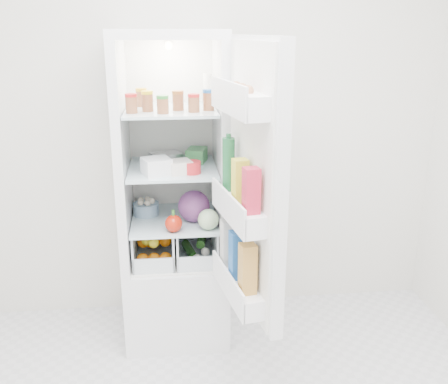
{
  "coord_description": "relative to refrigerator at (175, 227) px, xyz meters",
  "views": [
    {
      "loc": [
        -0.2,
        -1.55,
        1.8
      ],
      "look_at": [
        0.07,
        0.95,
        0.98
      ],
      "focal_mm": 40.0,
      "sensor_mm": 36.0,
      "label": 1
    }
  ],
  "objects": [
    {
      "name": "room_walls",
      "position": [
        0.2,
        -1.25,
        0.93
      ],
      "size": [
        3.02,
        3.02,
        2.61
      ],
      "color": "silver",
      "rests_on": "ground"
    },
    {
      "name": "refrigerator",
      "position": [
        0.0,
        0.0,
        0.0
      ],
      "size": [
        0.6,
        0.6,
        1.8
      ],
      "color": "white",
      "rests_on": "ground"
    },
    {
      "name": "shelf_low",
      "position": [
        -0.0,
        -0.06,
        0.07
      ],
      "size": [
        0.49,
        0.53,
        0.01
      ],
      "primitive_type": "cube",
      "color": "silver",
      "rests_on": "refrigerator"
    },
    {
      "name": "shelf_mid",
      "position": [
        -0.0,
        -0.06,
        0.38
      ],
      "size": [
        0.49,
        0.53,
        0.02
      ],
      "primitive_type": "cube",
      "color": "silver",
      "rests_on": "refrigerator"
    },
    {
      "name": "shelf_top",
      "position": [
        -0.0,
        -0.06,
        0.71
      ],
      "size": [
        0.49,
        0.53,
        0.02
      ],
      "primitive_type": "cube",
      "color": "silver",
      "rests_on": "refrigerator"
    },
    {
      "name": "crisper_left",
      "position": [
        -0.12,
        -0.06,
        -0.06
      ],
      "size": [
        0.23,
        0.46,
        0.22
      ],
      "primitive_type": null,
      "color": "silver",
      "rests_on": "refrigerator"
    },
    {
      "name": "crisper_right",
      "position": [
        0.12,
        -0.06,
        -0.06
      ],
      "size": [
        0.23,
        0.46,
        0.22
      ],
      "primitive_type": null,
      "color": "silver",
      "rests_on": "refrigerator"
    },
    {
      "name": "condiment_jars",
      "position": [
        -0.02,
        -0.14,
        0.76
      ],
      "size": [
        0.46,
        0.32,
        0.08
      ],
      "color": "#B21919",
      "rests_on": "shelf_top"
    },
    {
      "name": "squeeze_bottle",
      "position": [
        0.21,
        0.08,
        0.81
      ],
      "size": [
        0.06,
        0.06,
        0.17
      ],
      "primitive_type": "cylinder",
      "rotation": [
        0.0,
        0.0,
        0.37
      ],
      "color": "white",
      "rests_on": "shelf_top"
    },
    {
      "name": "tub_white",
      "position": [
        -0.09,
        -0.2,
        0.44
      ],
      "size": [
        0.18,
        0.18,
        0.09
      ],
      "primitive_type": "cube",
      "rotation": [
        0.0,
        0.0,
        0.35
      ],
      "color": "white",
      "rests_on": "shelf_mid"
    },
    {
      "name": "tub_cream",
      "position": [
        0.04,
        -0.19,
        0.43
      ],
      "size": [
        0.15,
        0.15,
        0.07
      ],
      "primitive_type": "cube",
      "rotation": [
        0.0,
        0.0,
        0.26
      ],
      "color": "white",
      "rests_on": "shelf_mid"
    },
    {
      "name": "tin_red",
      "position": [
        0.1,
        -0.2,
        0.43
      ],
      "size": [
        0.13,
        0.13,
        0.07
      ],
      "primitive_type": "cylinder",
      "rotation": [
        0.0,
        0.0,
        0.42
      ],
      "color": "red",
      "rests_on": "shelf_mid"
    },
    {
      "name": "foil_tray",
      "position": [
        -0.04,
        0.1,
        0.41
      ],
      "size": [
        0.2,
        0.18,
        0.04
      ],
      "primitive_type": "cube",
      "rotation": [
        0.0,
        0.0,
        0.36
      ],
      "color": "silver",
      "rests_on": "shelf_mid"
    },
    {
      "name": "tub_green",
      "position": [
        0.14,
        0.04,
        0.43
      ],
      "size": [
        0.14,
        0.16,
        0.08
      ],
      "primitive_type": "cube",
      "rotation": [
        0.0,
        0.0,
        -0.28
      ],
      "color": "#43954F",
      "rests_on": "shelf_mid"
    },
    {
      "name": "red_cabbage",
      "position": [
        0.11,
        -0.12,
        0.17
      ],
      "size": [
        0.18,
        0.18,
        0.18
      ],
      "primitive_type": "sphere",
      "color": "#632259",
      "rests_on": "shelf_low"
    },
    {
      "name": "bell_pepper",
      "position": [
        -0.01,
        -0.27,
        0.13
      ],
      "size": [
        0.09,
        0.09,
        0.09
      ],
      "primitive_type": "sphere",
      "color": "#B81D0B",
      "rests_on": "shelf_low"
    },
    {
      "name": "mushroom_bowl",
      "position": [
        -0.17,
        0.02,
        0.12
      ],
      "size": [
        0.18,
        0.18,
        0.07
      ],
      "primitive_type": "cylinder",
      "rotation": [
        0.0,
        0.0,
        0.16
      ],
      "color": "#7C9DB9",
      "rests_on": "shelf_low"
    },
    {
      "name": "salad_bag",
      "position": [
        0.18,
        -0.25,
        0.14
      ],
      "size": [
        0.12,
        0.12,
        0.12
      ],
      "primitive_type": "sphere",
      "color": "#A8C795",
      "rests_on": "shelf_low"
    },
    {
      "name": "citrus_pile",
      "position": [
        -0.13,
        -0.1,
        -0.08
      ],
      "size": [
        0.2,
        0.31,
        0.16
      ],
      "color": "orange",
      "rests_on": "refrigerator"
    },
    {
      "name": "veg_pile",
      "position": [
        0.13,
        -0.06,
        -0.1
      ],
      "size": [
        0.16,
        0.3,
        0.1
      ],
      "color": "#1F4617",
      "rests_on": "refrigerator"
    },
    {
      "name": "fridge_door",
      "position": [
        0.35,
        -0.63,
        0.43
      ],
      "size": [
        0.27,
        0.6,
        1.3
      ],
      "rotation": [
        0.0,
        0.0,
        1.75
      ],
      "color": "white",
      "rests_on": "refrigerator"
    }
  ]
}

